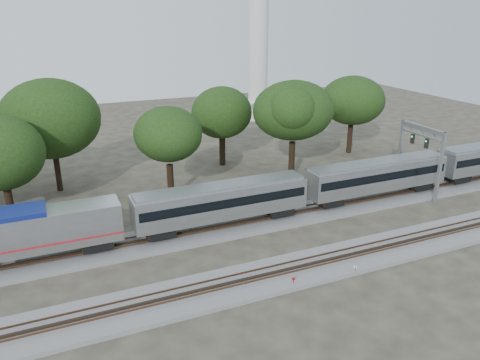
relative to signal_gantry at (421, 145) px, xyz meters
name	(u,v)px	position (x,y,z in m)	size (l,w,h in m)	color
ground	(232,260)	(-26.32, -6.00, -6.07)	(160.00, 160.00, 0.00)	#383328
track_far	(209,231)	(-26.32, 0.00, -5.87)	(160.00, 5.00, 0.73)	slate
track_near	(251,281)	(-26.32, -10.00, -5.87)	(160.00, 5.00, 0.73)	slate
switch_stand_red	(293,281)	(-23.49, -11.93, -5.46)	(0.30, 0.11, 0.96)	#512D19
switch_stand_white	(355,269)	(-17.84, -12.37, -5.47)	(0.29, 0.13, 0.94)	#512D19
switch_lever	(340,274)	(-18.95, -11.87, -5.92)	(0.50, 0.30, 0.30)	#512D19
signal_gantry	(421,145)	(0.00, 0.00, 0.00)	(0.58, 6.85, 8.33)	gray
tree_2	(0,153)	(-44.38, 11.39, 1.19)	(7.40, 7.40, 10.44)	black
tree_3	(50,119)	(-39.14, 18.17, 2.84)	(9.08, 9.08, 12.80)	black
tree_4	(168,134)	(-27.34, 10.10, 1.73)	(7.95, 7.95, 11.21)	black
tree_5	(222,113)	(-17.12, 19.68, 1.44)	(7.66, 7.66, 10.80)	black
tree_6	(294,110)	(-10.75, 11.09, 2.86)	(9.09, 9.09, 12.82)	black
tree_7	(353,100)	(3.07, 17.47, 2.02)	(8.25, 8.25, 11.63)	black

